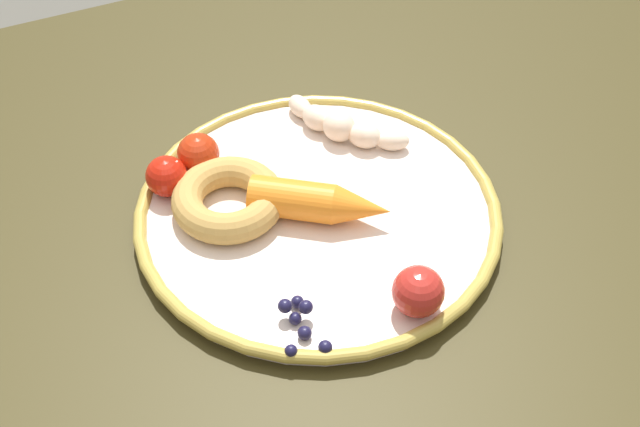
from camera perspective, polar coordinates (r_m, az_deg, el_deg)
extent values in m
cube|color=#383115|center=(0.80, 3.38, -0.02)|extent=(1.09, 0.88, 0.03)
cube|color=#3C3715|center=(1.49, 12.83, 5.19)|extent=(0.05, 0.05, 0.70)
cylinder|color=silver|center=(0.77, 0.00, -0.31)|extent=(0.32, 0.32, 0.01)
torus|color=#B69C42|center=(0.76, 0.00, 0.00)|extent=(0.33, 0.33, 0.01)
ellipsoid|color=beige|center=(0.86, -1.33, 7.18)|extent=(0.02, 0.03, 0.02)
ellipsoid|color=beige|center=(0.84, -0.21, 6.44)|extent=(0.03, 0.04, 0.02)
ellipsoid|color=beige|center=(0.83, 1.28, 5.86)|extent=(0.04, 0.04, 0.03)
ellipsoid|color=beige|center=(0.82, 3.02, 5.24)|extent=(0.04, 0.04, 0.02)
ellipsoid|color=beige|center=(0.82, 4.88, 4.89)|extent=(0.04, 0.03, 0.02)
cylinder|color=orange|center=(0.75, -1.87, 0.96)|extent=(0.08, 0.07, 0.04)
cone|color=orange|center=(0.74, 2.87, 0.35)|extent=(0.06, 0.06, 0.04)
torus|color=tan|center=(0.76, -6.18, 0.95)|extent=(0.10, 0.10, 0.03)
sphere|color=#191638|center=(0.67, -1.04, -8.02)|extent=(0.01, 0.01, 0.01)
sphere|color=#191638|center=(0.69, -1.53, -5.95)|extent=(0.01, 0.01, 0.01)
sphere|color=#191638|center=(0.66, -1.96, -9.18)|extent=(0.01, 0.01, 0.01)
sphere|color=#191638|center=(0.68, -1.67, -7.05)|extent=(0.01, 0.01, 0.01)
sphere|color=#191638|center=(0.66, 0.36, -8.96)|extent=(0.01, 0.01, 0.01)
sphere|color=#191638|center=(0.68, -2.36, -6.22)|extent=(0.01, 0.01, 0.01)
sphere|color=#191638|center=(0.67, -0.95, -6.29)|extent=(0.01, 0.01, 0.01)
sphere|color=red|center=(0.80, -8.16, 3.97)|extent=(0.04, 0.04, 0.04)
sphere|color=red|center=(0.68, 6.60, -5.21)|extent=(0.04, 0.04, 0.04)
sphere|color=red|center=(0.78, -10.26, 2.48)|extent=(0.04, 0.04, 0.04)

